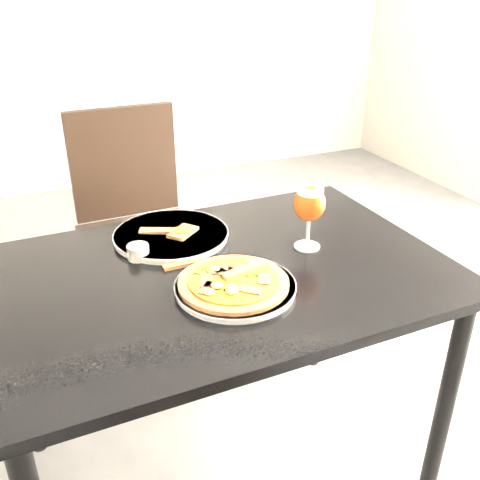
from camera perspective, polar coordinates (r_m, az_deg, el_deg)
name	(u,v)px	position (r m, az deg, el deg)	size (l,w,h in m)	color
dining_table	(221,298)	(1.46, -2.06, -6.16)	(1.21, 0.82, 0.75)	black
chair_far	(137,223)	(2.20, -10.93, 1.80)	(0.47, 0.47, 0.98)	black
plate_main	(235,287)	(1.32, -0.51, -5.01)	(0.30, 0.30, 0.02)	white
pizza	(234,282)	(1.31, -0.66, -4.45)	(0.27, 0.27, 0.03)	brown
plate_second	(171,235)	(1.58, -7.36, 0.53)	(0.33, 0.33, 0.02)	white
crust_scraps	(175,231)	(1.57, -6.98, 0.92)	(0.17, 0.12, 0.01)	brown
loose_crust	(183,264)	(1.43, -6.14, -2.56)	(0.11, 0.02, 0.01)	brown
sauce_cup	(138,251)	(1.48, -10.82, -1.20)	(0.06, 0.06, 0.04)	beige
beer_glass	(310,204)	(1.48, 7.43, 3.83)	(0.09, 0.09, 0.19)	silver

